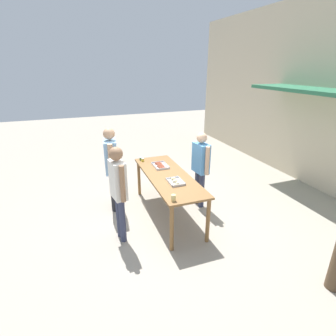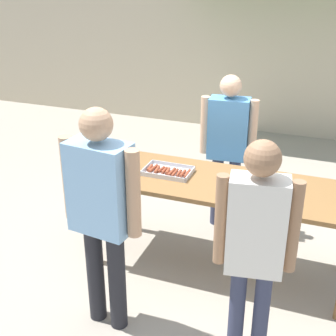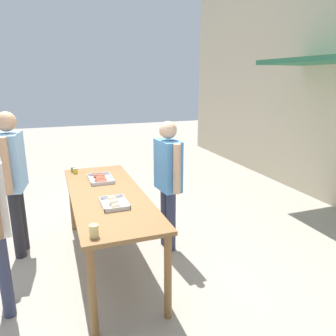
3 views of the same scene
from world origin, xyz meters
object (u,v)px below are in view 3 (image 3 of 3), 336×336
object	(u,v)px
food_tray_buns	(114,203)
person_customer_holding_hotdog	(13,173)
condiment_jar_ketchup	(75,171)
food_tray_sausages	(101,179)
beer_cup	(94,231)
condiment_jar_mustard	(73,169)
person_server_behind_table	(168,175)

from	to	relation	value
food_tray_buns	person_customer_holding_hotdog	world-z (taller)	person_customer_holding_hotdog
condiment_jar_ketchup	food_tray_sausages	bearing A→B (deg)	32.48
condiment_jar_ketchup	beer_cup	distance (m)	1.96
condiment_jar_mustard	beer_cup	xyz separation A→B (m)	(2.05, 0.01, 0.02)
food_tray_sausages	person_customer_holding_hotdog	size ratio (longest dim) A/B	0.24
condiment_jar_mustard	person_server_behind_table	bearing A→B (deg)	50.62
person_server_behind_table	person_customer_holding_hotdog	xyz separation A→B (m)	(-0.49, -1.79, 0.07)
person_server_behind_table	condiment_jar_mustard	bearing A→B (deg)	-134.74
food_tray_sausages	person_server_behind_table	bearing A→B (deg)	65.37
condiment_jar_mustard	condiment_jar_ketchup	xyz separation A→B (m)	(0.09, 0.02, 0.00)
food_tray_buns	condiment_jar_mustard	distance (m)	1.44
beer_cup	condiment_jar_ketchup	bearing A→B (deg)	179.67
condiment_jar_mustard	beer_cup	size ratio (longest dim) A/B	0.66
food_tray_sausages	food_tray_buns	bearing A→B (deg)	-0.10
food_tray_buns	beer_cup	xyz separation A→B (m)	(0.64, -0.29, 0.03)
beer_cup	food_tray_sausages	bearing A→B (deg)	169.34
condiment_jar_ketchup	food_tray_buns	bearing A→B (deg)	11.74
condiment_jar_ketchup	person_server_behind_table	bearing A→B (deg)	53.17
food_tray_sausages	food_tray_buns	size ratio (longest dim) A/B	1.17
food_tray_buns	condiment_jar_ketchup	distance (m)	1.35
food_tray_buns	beer_cup	distance (m)	0.70
condiment_jar_mustard	condiment_jar_ketchup	size ratio (longest dim) A/B	1.00
food_tray_buns	person_server_behind_table	bearing A→B (deg)	124.08
food_tray_buns	person_customer_holding_hotdog	size ratio (longest dim) A/B	0.21
beer_cup	person_customer_holding_hotdog	size ratio (longest dim) A/B	0.06
condiment_jar_mustard	person_customer_holding_hotdog	distance (m)	0.83
food_tray_buns	beer_cup	size ratio (longest dim) A/B	3.42
person_customer_holding_hotdog	beer_cup	bearing A→B (deg)	-149.12
condiment_jar_mustard	person_server_behind_table	xyz separation A→B (m)	(0.88, 1.07, 0.06)
food_tray_buns	condiment_jar_ketchup	xyz separation A→B (m)	(-1.32, -0.27, 0.01)
beer_cup	person_server_behind_table	size ratio (longest dim) A/B	0.07
condiment_jar_ketchup	condiment_jar_mustard	bearing A→B (deg)	-168.63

